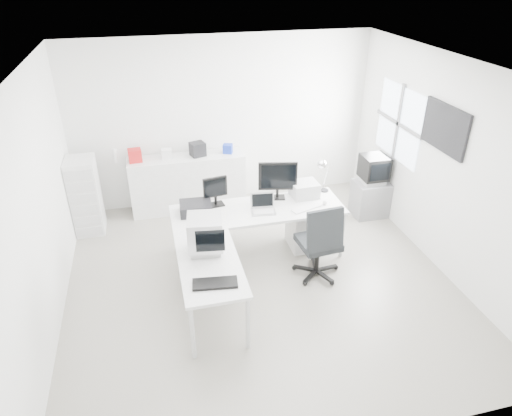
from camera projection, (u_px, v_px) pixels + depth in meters
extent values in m
cube|color=#B7B3A5|center=(260.00, 279.00, 6.16)|extent=(5.00, 5.00, 0.01)
cube|color=white|center=(261.00, 68.00, 4.80)|extent=(5.00, 5.00, 0.01)
cube|color=silver|center=(223.00, 122.00, 7.60)|extent=(5.00, 0.02, 2.80)
cube|color=silver|center=(38.00, 211.00, 4.96)|extent=(0.02, 5.00, 2.80)
cube|color=silver|center=(444.00, 167.00, 6.00)|extent=(0.02, 5.00, 2.80)
cube|color=silver|center=(303.00, 228.00, 6.74)|extent=(0.40, 0.50, 0.60)
cube|color=black|center=(196.00, 208.00, 6.21)|extent=(0.45, 0.36, 0.15)
cube|color=silver|center=(306.00, 208.00, 6.34)|extent=(0.45, 0.27, 0.02)
sphere|color=silver|center=(325.00, 202.00, 6.43)|extent=(0.07, 0.07, 0.07)
cube|color=#B8B8B8|center=(304.00, 189.00, 6.63)|extent=(0.39, 0.34, 0.22)
cube|color=black|center=(215.00, 283.00, 4.88)|extent=(0.50, 0.25, 0.03)
cube|color=slate|center=(370.00, 198.00, 7.57)|extent=(0.55, 0.45, 0.60)
cube|color=silver|center=(188.00, 183.00, 7.69)|extent=(1.90, 0.47, 0.95)
cube|color=#B5191A|center=(135.00, 155.00, 7.24)|extent=(0.22, 0.20, 0.20)
cube|color=silver|center=(167.00, 154.00, 7.36)|extent=(0.17, 0.15, 0.16)
cube|color=black|center=(198.00, 149.00, 7.45)|extent=(0.28, 0.26, 0.23)
cube|color=#1731A6|center=(228.00, 149.00, 7.57)|extent=(0.19, 0.18, 0.15)
cylinder|color=silver|center=(115.00, 156.00, 7.21)|extent=(0.07, 0.07, 0.22)
cube|color=silver|center=(86.00, 196.00, 6.98)|extent=(0.42, 0.50, 1.21)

